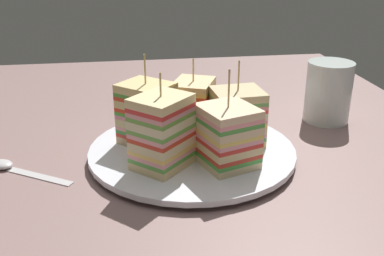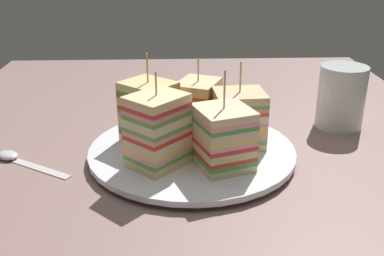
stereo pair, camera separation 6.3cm
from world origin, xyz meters
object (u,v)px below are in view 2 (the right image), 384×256
at_px(sandwich_wedge_0, 238,119).
at_px(napkin, 218,103).
at_px(chip_pile, 199,140).
at_px(spoon, 17,159).
at_px(plate, 192,151).
at_px(sandwich_wedge_3, 158,131).
at_px(sandwich_wedge_1, 198,106).
at_px(sandwich_wedge_2, 149,112).
at_px(sandwich_wedge_4, 223,138).
at_px(drinking_glass, 341,101).

xyz_separation_m(sandwich_wedge_0, napkin, (-0.21, -0.01, -0.05)).
distance_m(chip_pile, spoon, 0.25).
bearing_deg(chip_pile, plate, -89.93).
xyz_separation_m(plate, sandwich_wedge_3, (0.05, -0.05, 0.05)).
bearing_deg(napkin, chip_pile, -12.40).
bearing_deg(sandwich_wedge_1, sandwich_wedge_2, -39.54).
distance_m(sandwich_wedge_1, sandwich_wedge_2, 0.08).
distance_m(sandwich_wedge_3, spoon, 0.21).
distance_m(sandwich_wedge_3, napkin, 0.29).
bearing_deg(napkin, sandwich_wedge_4, -4.26).
height_order(sandwich_wedge_2, sandwich_wedge_3, sandwich_wedge_2).
bearing_deg(drinking_glass, sandwich_wedge_4, -52.30).
relative_size(plate, sandwich_wedge_2, 2.24).
height_order(plate, drinking_glass, drinking_glass).
bearing_deg(drinking_glass, napkin, -121.40).
xyz_separation_m(sandwich_wedge_0, spoon, (0.02, -0.31, -0.05)).
bearing_deg(sandwich_wedge_0, sandwich_wedge_1, -49.41).
bearing_deg(sandwich_wedge_3, chip_pile, -5.20).
bearing_deg(chip_pile, sandwich_wedge_0, 100.74).
xyz_separation_m(plate, sandwich_wedge_1, (-0.07, 0.01, 0.04)).
bearing_deg(sandwich_wedge_2, spoon, -127.83).
bearing_deg(napkin, spoon, -53.32).
bearing_deg(sandwich_wedge_1, plate, 13.38).
bearing_deg(drinking_glass, spoon, -77.32).
relative_size(sandwich_wedge_2, drinking_glass, 1.27).
relative_size(plate, sandwich_wedge_0, 2.40).
relative_size(sandwich_wedge_0, napkin, 0.84).
xyz_separation_m(plate, sandwich_wedge_4, (0.06, 0.04, 0.04)).
bearing_deg(plate, sandwich_wedge_0, 99.28).
bearing_deg(drinking_glass, plate, -66.72).
bearing_deg(napkin, sandwich_wedge_1, -16.54).
bearing_deg(sandwich_wedge_2, chip_pile, 18.90).
distance_m(sandwich_wedge_0, sandwich_wedge_4, 0.07).
bearing_deg(sandwich_wedge_4, sandwich_wedge_3, 65.76).
bearing_deg(sandwich_wedge_4, napkin, -23.82).
height_order(sandwich_wedge_0, napkin, sandwich_wedge_0).
bearing_deg(sandwich_wedge_3, sandwich_wedge_0, -18.70).
xyz_separation_m(napkin, drinking_glass, (0.11, 0.19, 0.04)).
distance_m(chip_pile, napkin, 0.23).
bearing_deg(chip_pile, sandwich_wedge_2, -112.89).
bearing_deg(napkin, sandwich_wedge_3, -21.01).
height_order(sandwich_wedge_0, sandwich_wedge_1, sandwich_wedge_0).
relative_size(sandwich_wedge_4, chip_pile, 1.66).
bearing_deg(plate, drinking_glass, 113.28).
bearing_deg(napkin, drinking_glass, 58.60).
xyz_separation_m(sandwich_wedge_2, spoon, (0.03, -0.18, -0.05)).
xyz_separation_m(sandwich_wedge_1, napkin, (-0.15, 0.05, -0.05)).
xyz_separation_m(sandwich_wedge_3, chip_pile, (-0.05, 0.05, -0.03)).
relative_size(sandwich_wedge_1, sandwich_wedge_4, 0.88).
distance_m(sandwich_wedge_0, sandwich_wedge_3, 0.13).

